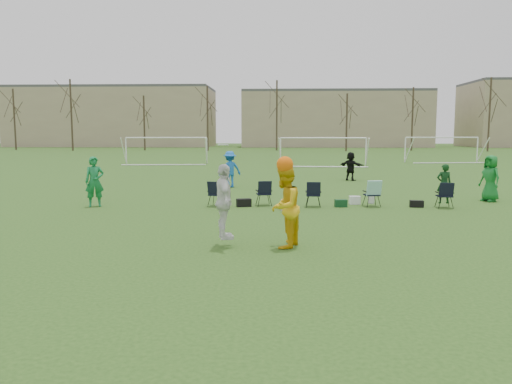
{
  "coord_description": "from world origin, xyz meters",
  "views": [
    {
      "loc": [
        0.06,
        -11.13,
        2.78
      ],
      "look_at": [
        -0.49,
        1.89,
        1.25
      ],
      "focal_mm": 35.0,
      "sensor_mm": 36.0,
      "label": 1
    }
  ],
  "objects_px": {
    "fielder_green_far": "(490,178)",
    "center_contest": "(262,204)",
    "fielder_black": "(351,166)",
    "goal_mid": "(323,144)",
    "fielder_green_near": "(95,182)",
    "goal_right": "(442,142)",
    "fielder_blue": "(230,169)",
    "goal_left": "(166,143)"
  },
  "relations": [
    {
      "from": "fielder_blue",
      "to": "goal_right",
      "type": "height_order",
      "value": "goal_right"
    },
    {
      "from": "fielder_black",
      "to": "center_contest",
      "type": "xyz_separation_m",
      "value": [
        -4.73,
        -17.75,
        0.23
      ]
    },
    {
      "from": "fielder_blue",
      "to": "fielder_black",
      "type": "distance_m",
      "value": 7.93
    },
    {
      "from": "fielder_black",
      "to": "fielder_blue",
      "type": "bearing_deg",
      "value": 70.36
    },
    {
      "from": "goal_mid",
      "to": "fielder_green_far",
      "type": "bearing_deg",
      "value": -73.79
    },
    {
      "from": "fielder_blue",
      "to": "fielder_black",
      "type": "height_order",
      "value": "fielder_blue"
    },
    {
      "from": "goal_left",
      "to": "goal_mid",
      "type": "height_order",
      "value": "same"
    },
    {
      "from": "fielder_blue",
      "to": "center_contest",
      "type": "relative_size",
      "value": 0.74
    },
    {
      "from": "goal_mid",
      "to": "goal_right",
      "type": "height_order",
      "value": "same"
    },
    {
      "from": "fielder_green_near",
      "to": "fielder_black",
      "type": "bearing_deg",
      "value": 23.08
    },
    {
      "from": "fielder_green_far",
      "to": "center_contest",
      "type": "distance_m",
      "value": 12.66
    },
    {
      "from": "fielder_green_far",
      "to": "fielder_black",
      "type": "relative_size",
      "value": 1.12
    },
    {
      "from": "fielder_green_near",
      "to": "goal_right",
      "type": "bearing_deg",
      "value": 31.68
    },
    {
      "from": "fielder_blue",
      "to": "goal_mid",
      "type": "xyz_separation_m",
      "value": [
        6.38,
        17.4,
        0.98
      ]
    },
    {
      "from": "fielder_green_far",
      "to": "goal_mid",
      "type": "relative_size",
      "value": 0.26
    },
    {
      "from": "center_contest",
      "to": "goal_right",
      "type": "distance_m",
      "value": 40.54
    },
    {
      "from": "goal_mid",
      "to": "goal_right",
      "type": "distance_m",
      "value": 13.42
    },
    {
      "from": "fielder_black",
      "to": "center_contest",
      "type": "height_order",
      "value": "center_contest"
    },
    {
      "from": "goal_left",
      "to": "goal_right",
      "type": "bearing_deg",
      "value": 3.75
    },
    {
      "from": "fielder_blue",
      "to": "goal_mid",
      "type": "bearing_deg",
      "value": -136.77
    },
    {
      "from": "fielder_green_far",
      "to": "center_contest",
      "type": "xyz_separation_m",
      "value": [
        -9.12,
        -8.77,
        0.12
      ]
    },
    {
      "from": "goal_right",
      "to": "fielder_blue",
      "type": "bearing_deg",
      "value": -136.15
    },
    {
      "from": "fielder_green_far",
      "to": "goal_left",
      "type": "height_order",
      "value": "goal_left"
    },
    {
      "from": "fielder_green_far",
      "to": "center_contest",
      "type": "relative_size",
      "value": 0.75
    },
    {
      "from": "goal_mid",
      "to": "fielder_black",
      "type": "bearing_deg",
      "value": -84.11
    },
    {
      "from": "fielder_blue",
      "to": "goal_left",
      "type": "xyz_separation_m",
      "value": [
        -7.62,
        19.4,
        0.98
      ]
    },
    {
      "from": "fielder_green_near",
      "to": "center_contest",
      "type": "bearing_deg",
      "value": -66.5
    },
    {
      "from": "fielder_green_near",
      "to": "center_contest",
      "type": "relative_size",
      "value": 0.76
    },
    {
      "from": "fielder_black",
      "to": "goal_left",
      "type": "xyz_separation_m",
      "value": [
        -14.44,
        15.36,
        1.07
      ]
    },
    {
      "from": "fielder_green_near",
      "to": "goal_mid",
      "type": "xyz_separation_m",
      "value": [
        10.89,
        24.5,
        0.97
      ]
    },
    {
      "from": "goal_left",
      "to": "goal_right",
      "type": "xyz_separation_m",
      "value": [
        26.0,
        4.0,
        0.0
      ]
    },
    {
      "from": "center_contest",
      "to": "goal_mid",
      "type": "bearing_deg",
      "value": 82.15
    },
    {
      "from": "fielder_green_near",
      "to": "goal_right",
      "type": "distance_m",
      "value": 38.14
    },
    {
      "from": "fielder_black",
      "to": "center_contest",
      "type": "relative_size",
      "value": 0.67
    },
    {
      "from": "fielder_green_near",
      "to": "goal_right",
      "type": "height_order",
      "value": "goal_right"
    },
    {
      "from": "fielder_blue",
      "to": "goal_mid",
      "type": "relative_size",
      "value": 0.25
    },
    {
      "from": "goal_left",
      "to": "fielder_blue",
      "type": "bearing_deg",
      "value": -73.55
    },
    {
      "from": "fielder_green_near",
      "to": "fielder_black",
      "type": "relative_size",
      "value": 1.13
    },
    {
      "from": "fielder_black",
      "to": "goal_mid",
      "type": "relative_size",
      "value": 0.23
    },
    {
      "from": "fielder_blue",
      "to": "goal_mid",
      "type": "height_order",
      "value": "goal_mid"
    },
    {
      "from": "fielder_blue",
      "to": "fielder_black",
      "type": "relative_size",
      "value": 1.1
    },
    {
      "from": "fielder_black",
      "to": "goal_left",
      "type": "distance_m",
      "value": 21.11
    }
  ]
}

